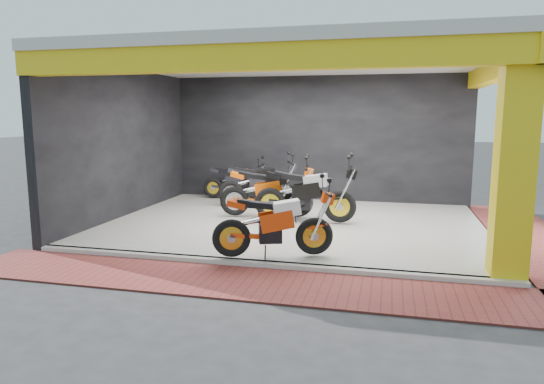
{
  "coord_description": "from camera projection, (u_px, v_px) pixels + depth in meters",
  "views": [
    {
      "loc": [
        2.02,
        -8.3,
        2.43
      ],
      "look_at": [
        -0.28,
        1.09,
        0.9
      ],
      "focal_mm": 32.0,
      "sensor_mm": 36.0,
      "label": 1
    }
  ],
  "objects": [
    {
      "name": "paver_right",
      "position": [
        531.0,
        239.0,
        9.6
      ],
      "size": [
        1.4,
        7.0,
        0.03
      ],
      "primitive_type": "cube",
      "color": "brown",
      "rests_on": "ground"
    },
    {
      "name": "corner_column",
      "position": [
        514.0,
        163.0,
        6.94
      ],
      "size": [
        0.5,
        0.5,
        3.5
      ],
      "primitive_type": "cube",
      "color": "gold",
      "rests_on": "ground"
    },
    {
      "name": "paver_front",
      "position": [
        244.0,
        282.0,
        7.08
      ],
      "size": [
        9.0,
        1.4,
        0.03
      ],
      "primitive_type": "cube",
      "color": "brown",
      "rests_on": "ground"
    },
    {
      "name": "back_wall",
      "position": [
        316.0,
        140.0,
        13.43
      ],
      "size": [
        8.2,
        0.2,
        3.5
      ],
      "primitive_type": "cube",
      "color": "black",
      "rests_on": "ground"
    },
    {
      "name": "left_wall",
      "position": [
        124.0,
        145.0,
        11.42
      ],
      "size": [
        0.2,
        6.2,
        3.5
      ],
      "primitive_type": "cube",
      "color": "black",
      "rests_on": "ground"
    },
    {
      "name": "header_beam_front",
      "position": [
        257.0,
        57.0,
        7.34
      ],
      "size": [
        8.4,
        0.3,
        0.4
      ],
      "primitive_type": "cube",
      "color": "gold",
      "rests_on": "corner_column"
    },
    {
      "name": "moto_row_a",
      "position": [
        340.0,
        191.0,
        10.42
      ],
      "size": [
        2.39,
        0.89,
        1.46
      ],
      "primitive_type": null,
      "rotation": [
        0.0,
        0.0,
        0.0
      ],
      "color": "black",
      "rests_on": "showroom_floor"
    },
    {
      "name": "moto_row_c",
      "position": [
        255.0,
        179.0,
        13.4
      ],
      "size": [
        1.91,
        0.74,
        1.16
      ],
      "primitive_type": null,
      "rotation": [
        0.0,
        0.0,
        0.02
      ],
      "color": "black",
      "rests_on": "showroom_floor"
    },
    {
      "name": "showroom_floor",
      "position": [
        294.0,
        224.0,
        10.72
      ],
      "size": [
        8.0,
        6.0,
        0.1
      ],
      "primitive_type": "cube",
      "color": "white",
      "rests_on": "ground"
    },
    {
      "name": "header_beam_right",
      "position": [
        500.0,
        69.0,
        9.27
      ],
      "size": [
        0.3,
        6.4,
        0.4
      ],
      "primitive_type": "cube",
      "color": "gold",
      "rests_on": "corner_column"
    },
    {
      "name": "moto_hero",
      "position": [
        315.0,
        218.0,
        8.02
      ],
      "size": [
        2.27,
        1.45,
        1.3
      ],
      "primitive_type": null,
      "rotation": [
        0.0,
        0.0,
        0.34
      ],
      "color": "red",
      "rests_on": "showroom_floor"
    },
    {
      "name": "moto_row_d",
      "position": [
        284.0,
        180.0,
        12.69
      ],
      "size": [
        2.3,
        1.55,
        1.32
      ],
      "primitive_type": null,
      "rotation": [
        0.0,
        0.0,
        0.38
      ],
      "color": "black",
      "rests_on": "showroom_floor"
    },
    {
      "name": "showroom_ceiling",
      "position": [
        295.0,
        59.0,
        10.17
      ],
      "size": [
        8.4,
        6.4,
        0.2
      ],
      "primitive_type": "cube",
      "color": "beige",
      "rests_on": "corner_column"
    },
    {
      "name": "moto_row_b",
      "position": [
        298.0,
        188.0,
        11.03
      ],
      "size": [
        2.38,
        1.16,
        1.39
      ],
      "primitive_type": null,
      "rotation": [
        0.0,
        0.0,
        0.14
      ],
      "color": "#FF600A",
      "rests_on": "showroom_floor"
    },
    {
      "name": "floor_kerb",
      "position": [
        258.0,
        264.0,
        7.83
      ],
      "size": [
        8.0,
        0.2,
        0.1
      ],
      "primitive_type": "cube",
      "color": "white",
      "rests_on": "ground"
    },
    {
      "name": "ground",
      "position": [
        273.0,
        250.0,
        8.81
      ],
      "size": [
        80.0,
        80.0,
        0.0
      ],
      "primitive_type": "plane",
      "color": "#2D2D30",
      "rests_on": "ground"
    }
  ]
}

